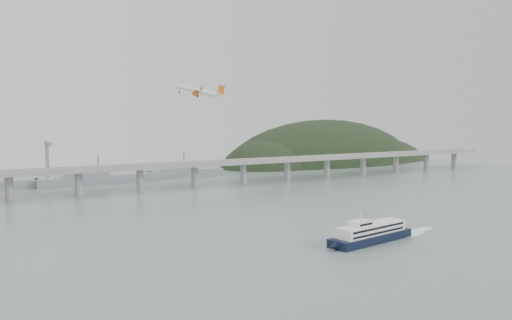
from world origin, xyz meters
TOP-DOWN VIEW (x-y plane):
  - ground at (0.00, 0.00)m, footprint 900.00×900.00m
  - bridge at (-1.15, 200.00)m, footprint 800.00×22.00m
  - headland at (285.18, 331.75)m, footprint 365.00×155.00m
  - ferry at (18.47, -28.57)m, footprint 84.23×23.46m
  - airliner at (-17.71, 102.77)m, footprint 33.88×31.87m

SIDE VIEW (x-z plane):
  - headland at x=285.18m, z-range -97.34..58.66m
  - ground at x=0.00m, z-range 0.00..0.00m
  - ferry at x=18.47m, z-range -3.64..12.28m
  - bridge at x=-1.15m, z-range 5.70..29.60m
  - airliner at x=-17.71m, z-range 75.00..85.60m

